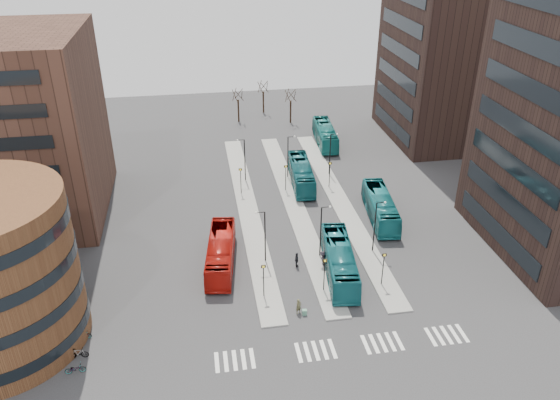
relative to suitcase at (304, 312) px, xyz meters
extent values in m
plane|color=#2B2B2D|center=(1.01, -8.79, -0.27)|extent=(160.00, 160.00, 0.00)
cube|color=gray|center=(-2.99, 21.21, -0.20)|extent=(2.50, 45.00, 0.15)
cube|color=gray|center=(3.01, 21.21, -0.20)|extent=(2.50, 45.00, 0.15)
cube|color=gray|center=(9.01, 21.21, -0.20)|extent=(2.50, 45.00, 0.15)
cube|color=#19468D|center=(0.00, 0.00, 0.00)|extent=(0.44, 0.35, 0.55)
imported|color=#AE140D|center=(-7.11, 9.46, 1.27)|extent=(4.03, 11.34, 3.09)
imported|color=#146068|center=(4.83, 5.80, 1.33)|extent=(4.12, 11.78, 3.21)
imported|color=#12555C|center=(5.05, 26.91, 1.29)|extent=(3.43, 11.35, 3.12)
imported|color=#166A70|center=(12.74, 16.20, 1.29)|extent=(3.97, 11.50, 3.14)
imported|color=#166E6B|center=(11.72, 40.65, 1.29)|extent=(3.50, 11.40, 3.13)
imported|color=#4D4B2E|center=(-0.50, 0.32, 0.52)|extent=(0.68, 0.57, 1.58)
imported|color=black|center=(-7.31, 7.58, 0.67)|extent=(1.12, 1.02, 1.88)
imported|color=black|center=(0.75, 7.76, 0.58)|extent=(0.47, 1.02, 1.70)
imported|color=black|center=(3.45, 7.36, 0.65)|extent=(0.79, 1.25, 1.85)
imported|color=gray|center=(-19.99, -4.06, 0.16)|extent=(1.70, 0.67, 0.88)
imported|color=gray|center=(-19.99, -2.35, 0.24)|extent=(1.73, 0.59, 1.02)
imported|color=gray|center=(-19.99, 0.11, 0.13)|extent=(1.58, 0.72, 0.80)
cube|color=silver|center=(-8.49, -4.79, -0.27)|extent=(0.35, 2.40, 0.01)
cube|color=silver|center=(-7.74, -4.79, -0.27)|extent=(0.35, 2.40, 0.01)
cube|color=silver|center=(-6.99, -4.79, -0.27)|extent=(0.35, 2.40, 0.01)
cube|color=silver|center=(-6.24, -4.79, -0.27)|extent=(0.35, 2.40, 0.01)
cube|color=silver|center=(-5.49, -4.79, -0.27)|extent=(0.35, 2.40, 0.01)
cube|color=silver|center=(-1.49, -4.79, -0.27)|extent=(0.35, 2.40, 0.01)
cube|color=silver|center=(-0.74, -4.79, -0.27)|extent=(0.35, 2.40, 0.01)
cube|color=silver|center=(0.01, -4.79, -0.27)|extent=(0.35, 2.40, 0.01)
cube|color=silver|center=(0.76, -4.79, -0.27)|extent=(0.35, 2.40, 0.01)
cube|color=silver|center=(1.51, -4.79, -0.27)|extent=(0.35, 2.40, 0.01)
cube|color=silver|center=(4.51, -4.79, -0.27)|extent=(0.35, 2.40, 0.01)
cube|color=silver|center=(5.26, -4.79, -0.27)|extent=(0.35, 2.40, 0.01)
cube|color=silver|center=(6.01, -4.79, -0.27)|extent=(0.35, 2.40, 0.01)
cube|color=silver|center=(6.76, -4.79, -0.27)|extent=(0.35, 2.40, 0.01)
cube|color=silver|center=(7.51, -4.79, -0.27)|extent=(0.35, 2.40, 0.01)
cube|color=silver|center=(10.51, -4.79, -0.27)|extent=(0.35, 2.40, 0.01)
cube|color=silver|center=(11.26, -4.79, -0.27)|extent=(0.35, 2.40, 0.01)
cube|color=silver|center=(12.01, -4.79, -0.27)|extent=(0.35, 2.40, 0.01)
cube|color=silver|center=(12.76, -4.79, -0.27)|extent=(0.35, 2.40, 0.01)
cube|color=silver|center=(13.51, -4.79, -0.27)|extent=(0.35, 2.40, 0.01)
cube|color=black|center=(22.95, 7.21, 2.23)|extent=(0.12, 16.00, 2.00)
cube|color=black|center=(22.95, 7.21, 6.23)|extent=(0.12, 16.00, 2.00)
cube|color=black|center=(22.95, 7.21, 10.23)|extent=(0.12, 16.00, 2.00)
cube|color=black|center=(22.95, 7.21, 14.23)|extent=(0.12, 16.00, 2.00)
cube|color=black|center=(22.95, 7.21, 18.23)|extent=(0.12, 16.00, 2.00)
cube|color=black|center=(22.95, 7.21, 22.23)|extent=(0.12, 16.00, 2.00)
cube|color=black|center=(22.95, 7.21, 26.23)|extent=(0.12, 16.00, 2.00)
cube|color=black|center=(33.01, 41.21, 14.73)|extent=(20.00, 20.00, 30.00)
cube|color=black|center=(22.95, 41.21, 2.23)|extent=(0.12, 16.00, 2.00)
cube|color=black|center=(22.95, 41.21, 6.23)|extent=(0.12, 16.00, 2.00)
cube|color=black|center=(22.95, 41.21, 10.23)|extent=(0.12, 16.00, 2.00)
cube|color=black|center=(22.95, 41.21, 14.23)|extent=(0.12, 16.00, 2.00)
cube|color=black|center=(22.95, 41.21, 18.23)|extent=(0.12, 16.00, 2.00)
cylinder|color=black|center=(-3.39, 3.21, 1.63)|extent=(0.10, 0.10, 3.50)
cube|color=black|center=(-3.39, 3.21, 3.38)|extent=(0.45, 0.10, 0.30)
cube|color=yellow|center=(-3.39, 3.15, 3.38)|extent=(0.20, 0.02, 0.20)
cylinder|color=black|center=(-3.39, 25.21, 1.63)|extent=(0.10, 0.10, 3.50)
cube|color=black|center=(-3.39, 25.21, 3.38)|extent=(0.45, 0.10, 0.30)
cube|color=yellow|center=(-3.39, 25.15, 3.38)|extent=(0.20, 0.02, 0.20)
cylinder|color=black|center=(2.61, 3.21, 1.63)|extent=(0.10, 0.10, 3.50)
cube|color=black|center=(2.61, 3.21, 3.38)|extent=(0.45, 0.10, 0.30)
cube|color=yellow|center=(2.61, 3.15, 3.38)|extent=(0.20, 0.02, 0.20)
cylinder|color=black|center=(2.61, 25.21, 1.63)|extent=(0.10, 0.10, 3.50)
cube|color=black|center=(2.61, 25.21, 3.38)|extent=(0.45, 0.10, 0.30)
cube|color=yellow|center=(2.61, 25.15, 3.38)|extent=(0.20, 0.02, 0.20)
cylinder|color=black|center=(8.61, 3.21, 1.63)|extent=(0.10, 0.10, 3.50)
cube|color=black|center=(8.61, 3.21, 3.38)|extent=(0.45, 0.10, 0.30)
cube|color=yellow|center=(8.61, 3.15, 3.38)|extent=(0.20, 0.02, 0.20)
cylinder|color=black|center=(8.61, 25.21, 1.63)|extent=(0.10, 0.10, 3.50)
cube|color=black|center=(8.61, 25.21, 3.38)|extent=(0.45, 0.10, 0.30)
cube|color=yellow|center=(8.61, 25.15, 3.38)|extent=(0.20, 0.02, 0.20)
cylinder|color=black|center=(-2.39, 9.21, 2.88)|extent=(0.14, 0.14, 6.00)
cylinder|color=black|center=(-2.84, 9.21, 5.88)|extent=(0.90, 0.08, 0.08)
sphere|color=silver|center=(-3.29, 9.21, 5.88)|extent=(0.24, 0.24, 0.24)
cylinder|color=black|center=(-2.39, 29.21, 2.88)|extent=(0.14, 0.14, 6.00)
cylinder|color=black|center=(-2.84, 29.21, 5.88)|extent=(0.90, 0.08, 0.08)
sphere|color=silver|center=(-3.29, 29.21, 5.88)|extent=(0.24, 0.24, 0.24)
cylinder|color=black|center=(3.61, 9.21, 2.88)|extent=(0.14, 0.14, 6.00)
cylinder|color=black|center=(4.06, 9.21, 5.88)|extent=(0.90, 0.08, 0.08)
sphere|color=silver|center=(4.51, 9.21, 5.88)|extent=(0.24, 0.24, 0.24)
cylinder|color=black|center=(3.61, 29.21, 2.88)|extent=(0.14, 0.14, 6.00)
cylinder|color=black|center=(4.06, 29.21, 5.88)|extent=(0.90, 0.08, 0.08)
sphere|color=silver|center=(4.51, 29.21, 5.88)|extent=(0.24, 0.24, 0.24)
cylinder|color=black|center=(9.61, 9.21, 2.88)|extent=(0.14, 0.14, 6.00)
cylinder|color=black|center=(10.06, 9.21, 5.88)|extent=(0.90, 0.08, 0.08)
sphere|color=silver|center=(10.51, 9.21, 5.88)|extent=(0.24, 0.24, 0.24)
cylinder|color=black|center=(9.61, 29.21, 2.88)|extent=(0.14, 0.14, 6.00)
cylinder|color=black|center=(10.06, 29.21, 5.88)|extent=(0.90, 0.08, 0.08)
sphere|color=silver|center=(10.51, 29.21, 5.88)|extent=(0.24, 0.24, 0.24)
cylinder|color=black|center=(-0.99, 53.21, 1.73)|extent=(0.30, 0.30, 4.00)
cylinder|color=black|center=(-0.29, 53.21, 4.63)|extent=(0.10, 1.56, 1.95)
cylinder|color=black|center=(-0.78, 53.88, 4.63)|extent=(1.48, 0.59, 1.97)
cylinder|color=black|center=(-1.56, 53.62, 4.63)|extent=(0.90, 1.31, 1.99)
cylinder|color=black|center=(-1.56, 52.80, 4.63)|extent=(0.89, 1.31, 1.99)
cylinder|color=black|center=(-0.78, 52.55, 4.63)|extent=(1.48, 0.58, 1.97)
cylinder|color=black|center=(4.01, 57.21, 1.73)|extent=(0.30, 0.30, 4.00)
cylinder|color=black|center=(4.71, 57.21, 4.63)|extent=(0.10, 1.56, 1.95)
cylinder|color=black|center=(4.22, 57.88, 4.63)|extent=(1.48, 0.59, 1.97)
cylinder|color=black|center=(3.44, 57.62, 4.63)|extent=(0.90, 1.31, 1.99)
cylinder|color=black|center=(3.44, 56.80, 4.63)|extent=(0.89, 1.31, 1.99)
cylinder|color=black|center=(4.22, 56.55, 4.63)|extent=(1.48, 0.58, 1.97)
cylinder|color=black|center=(8.01, 51.21, 1.73)|extent=(0.30, 0.30, 4.00)
cylinder|color=black|center=(8.71, 51.21, 4.63)|extent=(0.10, 1.56, 1.95)
cylinder|color=black|center=(8.22, 51.88, 4.63)|extent=(1.48, 0.59, 1.97)
cylinder|color=black|center=(7.44, 51.62, 4.63)|extent=(0.90, 1.31, 1.99)
cylinder|color=black|center=(7.44, 50.80, 4.63)|extent=(0.89, 1.31, 1.99)
cylinder|color=black|center=(8.22, 50.55, 4.63)|extent=(1.48, 0.58, 1.97)
camera|label=1|loc=(-8.77, -39.07, 33.49)|focal=35.00mm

